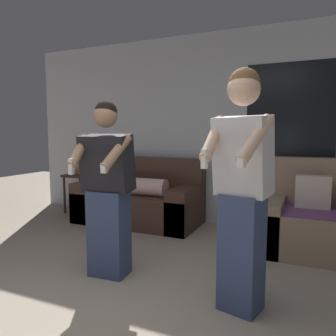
# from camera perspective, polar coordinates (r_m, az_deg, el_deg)

# --- Properties ---
(wall_back) EXTENTS (5.97, 0.07, 2.70)m
(wall_back) POSITION_cam_1_polar(r_m,az_deg,el_deg) (4.79, 7.09, 6.72)
(wall_back) COLOR silver
(wall_back) RESTS_ON ground_plane
(couch) EXTENTS (1.78, 0.86, 0.94)m
(couch) POSITION_cam_1_polar(r_m,az_deg,el_deg) (4.81, -5.00, -5.57)
(couch) COLOR #472D23
(couch) RESTS_ON ground_plane
(armchair) EXTENTS (0.94, 0.93, 1.01)m
(armchair) POSITION_cam_1_polar(r_m,az_deg,el_deg) (3.99, 23.71, -8.46)
(armchair) COLOR #937A60
(armchair) RESTS_ON ground_plane
(side_table) EXTENTS (0.42, 0.48, 0.78)m
(side_table) POSITION_cam_1_polar(r_m,az_deg,el_deg) (5.57, -15.01, -2.05)
(side_table) COLOR #332319
(side_table) RESTS_ON ground_plane
(person_left) EXTENTS (0.51, 0.49, 1.58)m
(person_left) POSITION_cam_1_polar(r_m,az_deg,el_deg) (2.98, -10.49, -3.84)
(person_left) COLOR #384770
(person_left) RESTS_ON ground_plane
(person_right) EXTENTS (0.46, 0.54, 1.74)m
(person_right) POSITION_cam_1_polar(r_m,az_deg,el_deg) (2.38, 12.77, -3.43)
(person_right) COLOR #384770
(person_right) RESTS_ON ground_plane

